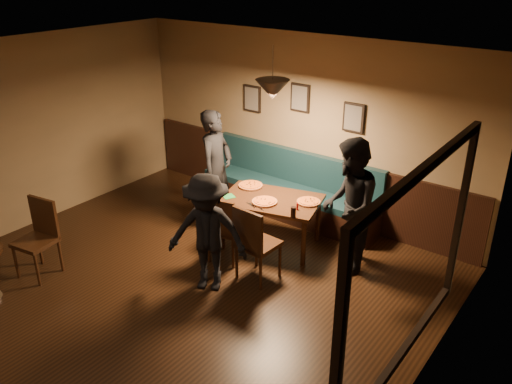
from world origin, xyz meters
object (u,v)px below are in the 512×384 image
diner_left (216,169)px  diner_right (349,207)px  diner_front (207,233)px  soda_glass (293,212)px  booth_bench (288,186)px  tabasco_bottle (297,206)px  chair_near_right (258,242)px  cafe_chair_far (35,240)px  chair_near_left (227,227)px  dining_table (271,222)px

diner_left → diner_right: same height
diner_front → soda_glass: bearing=37.0°
booth_bench → tabasco_bottle: size_ratio=25.65×
diner_right → diner_front: 1.82m
diner_right → diner_front: size_ratio=1.18×
chair_near_right → tabasco_bottle: 0.77m
diner_right → tabasco_bottle: size_ratio=15.39×
diner_left → cafe_chair_far: size_ratio=1.78×
diner_front → cafe_chair_far: diner_front is taller
diner_right → booth_bench: bearing=-143.4°
soda_glass → cafe_chair_far: (-2.51, -2.14, -0.29)m
chair_near_right → chair_near_left: bearing=172.4°
dining_table → diner_front: (-0.00, -1.32, 0.40)m
chair_near_left → tabasco_bottle: 0.99m
chair_near_right → diner_right: diner_right is taller
booth_bench → cafe_chair_far: bearing=-115.9°
booth_bench → cafe_chair_far: size_ratio=2.97×
diner_left → tabasco_bottle: bearing=-104.7°
booth_bench → tabasco_bottle: booth_bench is taller
chair_near_right → diner_front: 0.69m
chair_near_right → cafe_chair_far: 2.84m
dining_table → diner_right: bearing=-11.4°
chair_near_left → soda_glass: size_ratio=6.51×
tabasco_bottle → cafe_chair_far: size_ratio=0.12×
chair_near_left → booth_bench: bearing=80.5°
booth_bench → chair_near_left: 1.60m
chair_near_left → cafe_chair_far: (-1.70, -1.76, 0.02)m
chair_near_right → soda_glass: (0.19, 0.50, 0.28)m
chair_near_right → diner_left: 1.66m
tabasco_bottle → dining_table: bearing=171.0°
chair_near_left → chair_near_right: (0.61, -0.12, 0.04)m
dining_table → diner_front: diner_front is taller
booth_bench → diner_front: size_ratio=1.97×
chair_near_left → diner_left: 1.13m
dining_table → tabasco_bottle: size_ratio=11.51×
chair_near_right → dining_table: bearing=118.0°
soda_glass → diner_front: bearing=-118.4°
soda_glass → cafe_chair_far: 3.31m
booth_bench → tabasco_bottle: 1.31m
dining_table → chair_near_left: size_ratio=1.40×
chair_near_left → chair_near_right: 0.63m
diner_front → chair_near_left: bearing=86.1°
diner_left → soda_glass: size_ratio=12.16×
tabasco_bottle → soda_glass: bearing=-70.7°
booth_bench → soda_glass: (0.88, -1.22, 0.30)m
chair_near_left → soda_glass: bearing=13.0°
cafe_chair_far → chair_near_right: bearing=-153.9°
booth_bench → soda_glass: bearing=-54.1°
diner_left → dining_table: bearing=-102.5°
diner_left → cafe_chair_far: 2.67m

